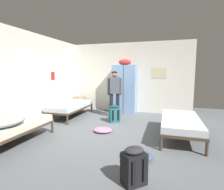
{
  "coord_description": "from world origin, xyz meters",
  "views": [
    {
      "loc": [
        1.45,
        -4.48,
        1.58
      ],
      "look_at": [
        0.0,
        0.26,
        0.95
      ],
      "focal_mm": 28.78,
      "sensor_mm": 36.0,
      "label": 1
    }
  ],
  "objects_px": {
    "bed_right": "(180,122)",
    "bed_left_front": "(10,127)",
    "person_traveler": "(115,90)",
    "clothes_pile_pink": "(103,130)",
    "backpack_teal": "(114,114)",
    "backpack_black": "(133,166)",
    "bed_left_rear": "(70,106)",
    "locker_bank": "(125,88)",
    "lotion_bottle": "(80,95)",
    "bedding_heap": "(4,121)",
    "clothes_pile_denim": "(137,155)",
    "water_bottle": "(77,94)",
    "shelf_unit": "(79,102)"
  },
  "relations": [
    {
      "from": "locker_bank",
      "to": "bedding_heap",
      "type": "bearing_deg",
      "value": -111.5
    },
    {
      "from": "bed_left_front",
      "to": "clothes_pile_pink",
      "type": "distance_m",
      "value": 2.17
    },
    {
      "from": "bed_left_front",
      "to": "lotion_bottle",
      "type": "distance_m",
      "value": 3.71
    },
    {
      "from": "person_traveler",
      "to": "lotion_bottle",
      "type": "distance_m",
      "value": 1.86
    },
    {
      "from": "locker_bank",
      "to": "lotion_bottle",
      "type": "bearing_deg",
      "value": -176.63
    },
    {
      "from": "backpack_teal",
      "to": "clothes_pile_pink",
      "type": "xyz_separation_m",
      "value": [
        -0.03,
        -1.02,
        -0.21
      ]
    },
    {
      "from": "shelf_unit",
      "to": "backpack_black",
      "type": "bearing_deg",
      "value": -54.57
    },
    {
      "from": "bed_right",
      "to": "backpack_black",
      "type": "height_order",
      "value": "backpack_black"
    },
    {
      "from": "shelf_unit",
      "to": "lotion_bottle",
      "type": "bearing_deg",
      "value": -29.74
    },
    {
      "from": "bed_left_rear",
      "to": "lotion_bottle",
      "type": "relative_size",
      "value": 12.31
    },
    {
      "from": "locker_bank",
      "to": "clothes_pile_denim",
      "type": "relative_size",
      "value": 3.54
    },
    {
      "from": "bed_right",
      "to": "clothes_pile_pink",
      "type": "height_order",
      "value": "bed_right"
    },
    {
      "from": "bed_right",
      "to": "lotion_bottle",
      "type": "distance_m",
      "value": 4.35
    },
    {
      "from": "bed_right",
      "to": "bed_left_front",
      "type": "xyz_separation_m",
      "value": [
        -3.6,
        -1.55,
        0.0
      ]
    },
    {
      "from": "locker_bank",
      "to": "backpack_teal",
      "type": "relative_size",
      "value": 3.76
    },
    {
      "from": "backpack_black",
      "to": "clothes_pile_denim",
      "type": "height_order",
      "value": "backpack_black"
    },
    {
      "from": "shelf_unit",
      "to": "person_traveler",
      "type": "height_order",
      "value": "person_traveler"
    },
    {
      "from": "clothes_pile_denim",
      "to": "bed_left_front",
      "type": "bearing_deg",
      "value": -176.25
    },
    {
      "from": "clothes_pile_pink",
      "to": "person_traveler",
      "type": "bearing_deg",
      "value": 95.06
    },
    {
      "from": "clothes_pile_denim",
      "to": "clothes_pile_pink",
      "type": "height_order",
      "value": "clothes_pile_pink"
    },
    {
      "from": "shelf_unit",
      "to": "bed_left_front",
      "type": "distance_m",
      "value": 3.75
    },
    {
      "from": "lotion_bottle",
      "to": "bed_left_rear",
      "type": "bearing_deg",
      "value": -80.79
    },
    {
      "from": "water_bottle",
      "to": "backpack_black",
      "type": "bearing_deg",
      "value": -54.0
    },
    {
      "from": "bedding_heap",
      "to": "backpack_teal",
      "type": "distance_m",
      "value": 3.06
    },
    {
      "from": "shelf_unit",
      "to": "lotion_bottle",
      "type": "xyz_separation_m",
      "value": [
        0.07,
        -0.04,
        0.29
      ]
    },
    {
      "from": "locker_bank",
      "to": "bed_left_front",
      "type": "distance_m",
      "value": 4.21
    },
    {
      "from": "person_traveler",
      "to": "lotion_bottle",
      "type": "bearing_deg",
      "value": 158.0
    },
    {
      "from": "bedding_heap",
      "to": "clothes_pile_denim",
      "type": "xyz_separation_m",
      "value": [
        2.66,
        0.4,
        -0.55
      ]
    },
    {
      "from": "person_traveler",
      "to": "backpack_teal",
      "type": "relative_size",
      "value": 2.94
    },
    {
      "from": "person_traveler",
      "to": "backpack_black",
      "type": "height_order",
      "value": "person_traveler"
    },
    {
      "from": "locker_bank",
      "to": "clothes_pile_denim",
      "type": "height_order",
      "value": "locker_bank"
    },
    {
      "from": "bed_right",
      "to": "bedding_heap",
      "type": "height_order",
      "value": "bedding_heap"
    },
    {
      "from": "bedding_heap",
      "to": "person_traveler",
      "type": "height_order",
      "value": "person_traveler"
    },
    {
      "from": "lotion_bottle",
      "to": "backpack_teal",
      "type": "bearing_deg",
      "value": -35.07
    },
    {
      "from": "bed_left_rear",
      "to": "person_traveler",
      "type": "bearing_deg",
      "value": 15.73
    },
    {
      "from": "bed_left_front",
      "to": "water_bottle",
      "type": "bearing_deg",
      "value": 95.02
    },
    {
      "from": "water_bottle",
      "to": "bed_right",
      "type": "bearing_deg",
      "value": -29.27
    },
    {
      "from": "shelf_unit",
      "to": "bedding_heap",
      "type": "relative_size",
      "value": 0.68
    },
    {
      "from": "bed_left_rear",
      "to": "water_bottle",
      "type": "xyz_separation_m",
      "value": [
        -0.33,
        1.17,
        0.3
      ]
    },
    {
      "from": "person_traveler",
      "to": "clothes_pile_pink",
      "type": "relative_size",
      "value": 3.29
    },
    {
      "from": "locker_bank",
      "to": "clothes_pile_pink",
      "type": "distance_m",
      "value": 2.61
    },
    {
      "from": "bedding_heap",
      "to": "backpack_black",
      "type": "xyz_separation_m",
      "value": [
        2.73,
        -0.39,
        -0.34
      ]
    },
    {
      "from": "locker_bank",
      "to": "backpack_black",
      "type": "bearing_deg",
      "value": -75.41
    },
    {
      "from": "bed_left_front",
      "to": "backpack_black",
      "type": "xyz_separation_m",
      "value": [
        2.84,
        -0.61,
        -0.12
      ]
    },
    {
      "from": "bed_left_rear",
      "to": "bed_right",
      "type": "relative_size",
      "value": 1.0
    },
    {
      "from": "bed_left_front",
      "to": "bedding_heap",
      "type": "height_order",
      "value": "bedding_heap"
    },
    {
      "from": "bedding_heap",
      "to": "backpack_black",
      "type": "bearing_deg",
      "value": -8.13
    },
    {
      "from": "bedding_heap",
      "to": "lotion_bottle",
      "type": "height_order",
      "value": "lotion_bottle"
    },
    {
      "from": "bed_left_front",
      "to": "water_bottle",
      "type": "distance_m",
      "value": 3.78
    },
    {
      "from": "bed_left_rear",
      "to": "lotion_bottle",
      "type": "height_order",
      "value": "lotion_bottle"
    }
  ]
}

